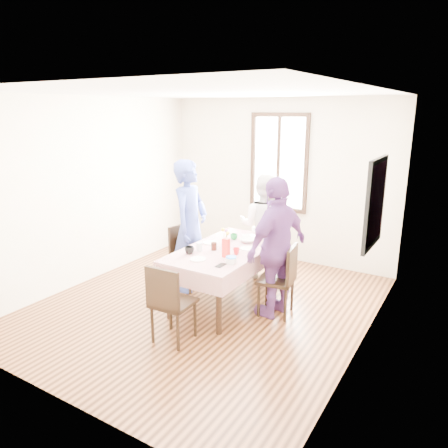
{
  "coord_description": "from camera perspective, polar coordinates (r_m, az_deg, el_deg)",
  "views": [
    {
      "loc": [
        2.88,
        -4.27,
        2.51
      ],
      "look_at": [
        0.18,
        0.17,
        1.1
      ],
      "focal_mm": 33.96,
      "sensor_mm": 36.0,
      "label": 1
    }
  ],
  "objects": [
    {
      "name": "right_wall",
      "position": [
        4.51,
        18.96,
        -0.56
      ],
      "size": [
        0.0,
        4.5,
        4.5
      ],
      "primitive_type": "plane",
      "rotation": [
        1.57,
        0.0,
        -1.57
      ],
      "color": "beige",
      "rests_on": "ground"
    },
    {
      "name": "mug_green",
      "position": [
        5.87,
        1.35,
        -1.72
      ],
      "size": [
        0.11,
        0.11,
        0.08
      ],
      "primitive_type": "imported",
      "rotation": [
        0.0,
        0.0,
        -0.11
      ],
      "color": "#0C7226",
      "rests_on": "tablecloth"
    },
    {
      "name": "serving_bowl",
      "position": [
        5.76,
        3.19,
        -2.22
      ],
      "size": [
        0.25,
        0.25,
        0.05
      ],
      "primitive_type": "imported",
      "rotation": [
        0.0,
        0.0,
        0.28
      ],
      "color": "white",
      "rests_on": "tablecloth"
    },
    {
      "name": "smartphone",
      "position": [
        4.92,
        -0.45,
        -5.58
      ],
      "size": [
        0.07,
        0.15,
        0.01
      ],
      "primitive_type": "cube",
      "color": "black",
      "rests_on": "tablecloth"
    },
    {
      "name": "jam_jar",
      "position": [
        5.43,
        -1.36,
        -3.02
      ],
      "size": [
        0.07,
        0.07,
        0.1
      ],
      "primitive_type": "cylinder",
      "color": "black",
      "rests_on": "tablecloth"
    },
    {
      "name": "butter_tub",
      "position": [
        4.99,
        0.97,
        -4.91
      ],
      "size": [
        0.13,
        0.13,
        0.07
      ],
      "primitive_type": "cylinder",
      "color": "white",
      "rests_on": "tablecloth"
    },
    {
      "name": "chair_right",
      "position": [
        5.36,
        7.05,
        -7.45
      ],
      "size": [
        0.48,
        0.48,
        0.91
      ],
      "primitive_type": "cube",
      "rotation": [
        0.0,
        0.0,
        1.72
      ],
      "color": "black",
      "rests_on": "ground"
    },
    {
      "name": "chair_left",
      "position": [
        6.11,
        -4.66,
        -4.52
      ],
      "size": [
        0.48,
        0.48,
        0.91
      ],
      "primitive_type": "cube",
      "rotation": [
        0.0,
        0.0,
        -1.74
      ],
      "color": "black",
      "rests_on": "ground"
    },
    {
      "name": "chair_near",
      "position": [
        4.77,
        -6.84,
        -10.43
      ],
      "size": [
        0.44,
        0.44,
        0.91
      ],
      "primitive_type": "cube",
      "rotation": [
        0.0,
        0.0,
        0.05
      ],
      "color": "black",
      "rests_on": "ground"
    },
    {
      "name": "person_right",
      "position": [
        5.22,
        7.01,
        -3.15
      ],
      "size": [
        0.67,
        1.1,
        1.75
      ],
      "primitive_type": "imported",
      "rotation": [
        0.0,
        0.0,
        -1.82
      ],
      "color": "#5F3275",
      "rests_on": "ground"
    },
    {
      "name": "person_left",
      "position": [
        5.95,
        -4.61,
        -0.26
      ],
      "size": [
        0.53,
        0.73,
        1.86
      ],
      "primitive_type": "imported",
      "rotation": [
        0.0,
        0.0,
        1.7
      ],
      "color": "#33418B",
      "rests_on": "ground"
    },
    {
      "name": "tablecloth",
      "position": [
        5.52,
        0.27,
        -3.33
      ],
      "size": [
        0.96,
        1.76,
        0.01
      ],
      "primitive_type": "cube",
      "color": "#54000E",
      "rests_on": "dining_table"
    },
    {
      "name": "window_frame",
      "position": [
        7.16,
        7.4,
        8.18
      ],
      "size": [
        1.02,
        0.06,
        1.62
      ],
      "primitive_type": "cube",
      "color": "black",
      "rests_on": "back_wall"
    },
    {
      "name": "mug_black",
      "position": [
        5.31,
        -4.68,
        -3.54
      ],
      "size": [
        0.15,
        0.15,
        0.09
      ],
      "primitive_type": "imported",
      "rotation": [
        0.0,
        0.0,
        -0.27
      ],
      "color": "black",
      "rests_on": "tablecloth"
    },
    {
      "name": "mug_flag",
      "position": [
        5.28,
        1.67,
        -3.67
      ],
      "size": [
        0.12,
        0.12,
        0.08
      ],
      "primitive_type": "imported",
      "rotation": [
        0.0,
        0.0,
        0.86
      ],
      "color": "red",
      "rests_on": "tablecloth"
    },
    {
      "name": "chair_far",
      "position": [
        6.55,
        5.35,
        -3.14
      ],
      "size": [
        0.46,
        0.46,
        0.91
      ],
      "primitive_type": "cube",
      "rotation": [
        0.0,
        0.0,
        3.26
      ],
      "color": "black",
      "rests_on": "ground"
    },
    {
      "name": "butter_lid",
      "position": [
        4.98,
        0.97,
        -4.48
      ],
      "size": [
        0.12,
        0.12,
        0.01
      ],
      "primitive_type": "cylinder",
      "color": "blue",
      "rests_on": "butter_tub"
    },
    {
      "name": "window_pane",
      "position": [
        7.17,
        7.44,
        8.19
      ],
      "size": [
        0.9,
        0.02,
        1.5
      ],
      "primitive_type": "cube",
      "color": "white",
      "rests_on": "back_wall"
    },
    {
      "name": "juice_carton",
      "position": [
        5.16,
        0.28,
        -3.21
      ],
      "size": [
        0.07,
        0.07,
        0.24
      ],
      "primitive_type": "cube",
      "color": "red",
      "rests_on": "tablecloth"
    },
    {
      "name": "person_far",
      "position": [
        6.44,
        5.35,
        -0.27
      ],
      "size": [
        0.86,
        0.71,
        1.6
      ],
      "primitive_type": "imported",
      "rotation": [
        0.0,
        0.0,
        3.29
      ],
      "color": "white",
      "rests_on": "ground"
    },
    {
      "name": "plate_right",
      "position": [
        5.49,
        3.23,
        -3.31
      ],
      "size": [
        0.2,
        0.2,
        0.01
      ],
      "primitive_type": "cylinder",
      "color": "white",
      "rests_on": "tablecloth"
    },
    {
      "name": "dining_table",
      "position": [
        5.65,
        0.27,
        -7.0
      ],
      "size": [
        0.84,
        1.64,
        0.75
      ],
      "primitive_type": "cube",
      "color": "black",
      "rests_on": "ground"
    },
    {
      "name": "flower_bunch",
      "position": [
        5.51,
        0.2,
        -1.32
      ],
      "size": [
        0.09,
        0.09,
        0.1
      ],
      "primitive_type": null,
      "color": "yellow",
      "rests_on": "flower_vase"
    },
    {
      "name": "back_wall",
      "position": [
        7.22,
        7.39,
        5.83
      ],
      "size": [
        4.0,
        0.0,
        4.0
      ],
      "primitive_type": "plane",
      "rotation": [
        1.57,
        0.0,
        0.0
      ],
      "color": "beige",
      "rests_on": "ground"
    },
    {
      "name": "plate_near",
      "position": [
        5.12,
        -3.54,
        -4.74
      ],
      "size": [
        0.2,
        0.2,
        0.01
      ],
      "primitive_type": "cylinder",
      "color": "white",
      "rests_on": "tablecloth"
    },
    {
      "name": "plate_left",
      "position": [
        5.73,
        -1.86,
        -2.52
      ],
      "size": [
        0.2,
        0.2,
        0.01
      ],
      "primitive_type": "cylinder",
      "color": "white",
      "rests_on": "tablecloth"
    },
    {
      "name": "plate_far",
      "position": [
        6.03,
        3.33,
        -1.61
      ],
      "size": [
        0.2,
        0.2,
        0.01
      ],
      "primitive_type": "cylinder",
      "color": "white",
      "rests_on": "tablecloth"
    },
    {
      "name": "ground",
      "position": [
        5.73,
        -2.5,
        -10.81
      ],
      "size": [
        4.5,
        4.5,
        0.0
      ],
      "primitive_type": "plane",
      "color": "black",
      "rests_on": "ground"
    },
    {
      "name": "drinking_glass",
      "position": [
        5.41,
        -3.34,
        -3.08
      ],
      "size": [
        0.08,
        0.08,
        0.11
      ],
      "primitive_type": "cylinder",
      "color": "silver",
      "rests_on": "tablecloth"
    },
    {
      "name": "flower_vase",
      "position": [
        5.55,
        0.2,
        -2.46
      ],
      "size": [
        0.07,
        0.07,
        0.13
      ],
      "primitive_type": "cylinder",
      "color": "silver",
      "rests_on": "tablecloth"
    },
    {
      "name": "art_poster",
      "position": [
        4.75,
        19.74,
        2.64
      ],
      "size": [
        0.04,
        0.76,
        0.96
      ],
      "primitive_type": "cube",
      "color": "red",
      "rests_on": "right_wall"
    }
  ]
}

